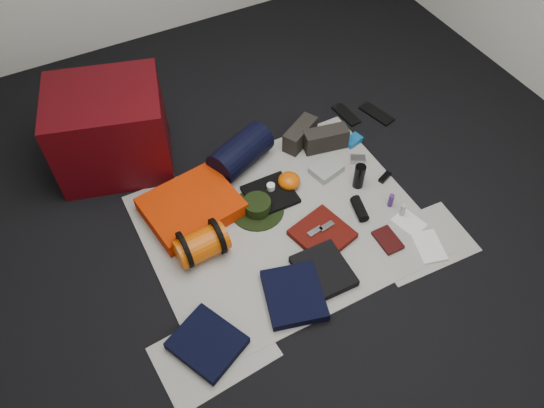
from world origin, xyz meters
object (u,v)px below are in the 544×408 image
red_cabinet (110,130)px  water_bottle (359,176)px  stuff_sack (202,245)px  navy_duffel (241,152)px  compact_camera (358,159)px  paperback_book (388,240)px  sleeping_pad (191,207)px

red_cabinet → water_bottle: red_cabinet is taller
red_cabinet → stuff_sack: bearing=-61.9°
navy_duffel → compact_camera: size_ratio=4.31×
compact_camera → paperback_book: size_ratio=0.55×
sleeping_pad → compact_camera: 1.14m
sleeping_pad → stuff_sack: bearing=-101.2°
sleeping_pad → navy_duffel: bearing=26.4°
red_cabinet → compact_camera: red_cabinet is taller
sleeping_pad → navy_duffel: 0.49m
navy_duffel → water_bottle: bearing=-64.5°
sleeping_pad → navy_duffel: (0.44, 0.22, 0.06)m
sleeping_pad → compact_camera: size_ratio=5.55×
water_bottle → paperback_book: water_bottle is taller
navy_duffel → paperback_book: size_ratio=2.37×
stuff_sack → sleeping_pad: bearing=78.8°
stuff_sack → compact_camera: 1.21m
sleeping_pad → compact_camera: (1.13, -0.12, -0.03)m
paperback_book → stuff_sack: bearing=157.5°
water_bottle → compact_camera: (0.12, 0.17, -0.07)m
red_cabinet → stuff_sack: red_cabinet is taller
navy_duffel → stuff_sack: bearing=-156.1°
water_bottle → paperback_book: (-0.09, -0.45, -0.07)m
paperback_book → sleeping_pad: bearing=142.3°
water_bottle → navy_duffel: bearing=138.2°
red_cabinet → sleeping_pad: 0.71m
sleeping_pad → stuff_sack: 0.32m
sleeping_pad → water_bottle: bearing=-16.3°
sleeping_pad → paperback_book: sleeping_pad is taller
red_cabinet → navy_duffel: bearing=-14.0°
water_bottle → red_cabinet: bearing=144.1°
sleeping_pad → paperback_book: 1.19m
stuff_sack → navy_duffel: navy_duffel is taller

